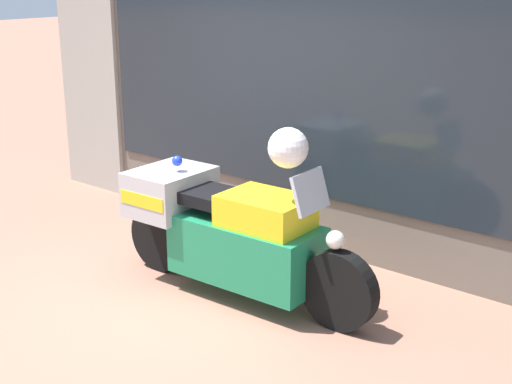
# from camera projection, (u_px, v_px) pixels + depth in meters

# --- Properties ---
(ground_plane) EXTENTS (60.00, 60.00, 0.00)m
(ground_plane) POSITION_uv_depth(u_px,v_px,m) (154.00, 305.00, 5.70)
(ground_plane) COLOR #9E6B56
(shop_building) EXTENTS (6.87, 0.55, 3.49)m
(shop_building) POSITION_uv_depth(u_px,v_px,m) (267.00, 56.00, 6.92)
(shop_building) COLOR #6B6056
(shop_building) RESTS_ON ground
(window_display) EXTENTS (5.44, 0.30, 2.10)m
(window_display) POSITION_uv_depth(u_px,v_px,m) (339.00, 196.00, 6.79)
(window_display) COLOR slate
(window_display) RESTS_ON ground
(paramedic_motorcycle) EXTENTS (2.43, 0.71, 1.17)m
(paramedic_motorcycle) POSITION_uv_depth(u_px,v_px,m) (228.00, 230.00, 5.78)
(paramedic_motorcycle) COLOR black
(paramedic_motorcycle) RESTS_ON ground
(white_helmet) EXTENTS (0.30, 0.30, 0.30)m
(white_helmet) POSITION_uv_depth(u_px,v_px,m) (288.00, 148.00, 5.22)
(white_helmet) COLOR white
(white_helmet) RESTS_ON paramedic_motorcycle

